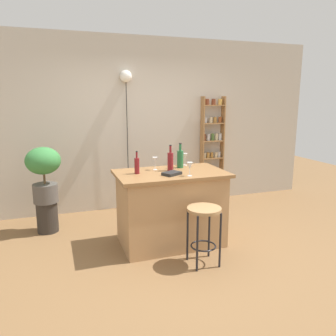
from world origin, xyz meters
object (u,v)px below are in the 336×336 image
Objects in this scene: wine_glass_right at (155,161)px; pendant_globe_light at (126,79)px; bottle_soda_blue at (170,161)px; plant_stool at (47,217)px; cookbook at (172,173)px; bottle_spirits_clear at (137,165)px; spice_shelf at (212,148)px; potted_plant at (44,170)px; wine_glass_center at (185,157)px; bottle_vinegar at (180,158)px; wine_glass_left at (190,166)px; bar_stool at (204,221)px.

pendant_globe_light is (-0.06, 1.35, 1.06)m from wine_glass_right.
bottle_soda_blue is 1.99× the size of wine_glass_right.
bottle_soda_blue reaches higher than plant_stool.
bottle_spirits_clear is at bearing 124.36° from cookbook.
potted_plant is at bearing -167.98° from spice_shelf.
pendant_globe_light is (0.21, 1.49, 1.07)m from bottle_spirits_clear.
potted_plant is 4.65× the size of wine_glass_right.
cookbook is at bearing -84.57° from pendant_globe_light.
wine_glass_right is at bearing -137.99° from spice_shelf.
wine_glass_center reaches higher than cookbook.
wine_glass_left is (-0.07, -0.48, -0.01)m from bottle_vinegar.
cookbook is (0.10, -0.34, -0.10)m from wine_glass_right.
wine_glass_center is at bearing -130.34° from spice_shelf.
cookbook is at bearing -129.37° from spice_shelf.
pendant_globe_light is at bearing 26.04° from plant_stool.
bar_stool is 2.48m from spice_shelf.
potted_plant is 2.77× the size of bottle_spirits_clear.
spice_shelf is at bearing 12.02° from potted_plant.
potted_plant reaches higher than cookbook.
pendant_globe_light is at bearing 99.40° from bar_stool.
bottle_spirits_clear is 1.68× the size of wine_glass_center.
cookbook is (1.45, -1.06, 0.07)m from potted_plant.
spice_shelf is 4.34× the size of plant_stool.
cookbook is (-0.06, -0.23, -0.11)m from bottle_soda_blue.
bar_stool is 2.74m from pendant_globe_light.
bottle_soda_blue is at bearing -81.26° from pendant_globe_light.
bottle_spirits_clear reaches higher than potted_plant.
bottle_soda_blue is at bearing -139.76° from wine_glass_center.
bottle_soda_blue is 1.55× the size of cookbook.
spice_shelf reaches higher than bottle_soda_blue.
bar_stool is 1.13m from wine_glass_center.
bottle_vinegar reaches higher than wine_glass_center.
plant_stool is 0.19× the size of pendant_globe_light.
wine_glass_right is (-0.47, -0.14, 0.00)m from wine_glass_center.
bottle_soda_blue reaches higher than bar_stool.
plant_stool is 2.61× the size of wine_glass_right.
potted_plant is 2.02m from wine_glass_left.
wine_glass_center is 1.69m from pendant_globe_light.
bar_stool is at bearing -43.11° from potted_plant.
bar_stool is at bearing -43.11° from plant_stool.
potted_plant reaches higher than plant_stool.
cookbook is at bearing -27.94° from bottle_spirits_clear.
plant_stool is 2.08m from wine_glass_center.
spice_shelf is at bearing 22.93° from cookbook.
pendant_globe_light reaches higher than bottle_soda_blue.
bottle_spirits_clear is at bearing -98.17° from pendant_globe_light.
wine_glass_right is (0.27, 0.14, 0.01)m from bottle_spirits_clear.
wine_glass_left is (1.63, -1.18, 0.17)m from potted_plant.
spice_shelf is 1.93m from bottle_soda_blue.
wine_glass_center is (0.12, 0.12, -0.01)m from bottle_vinegar.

